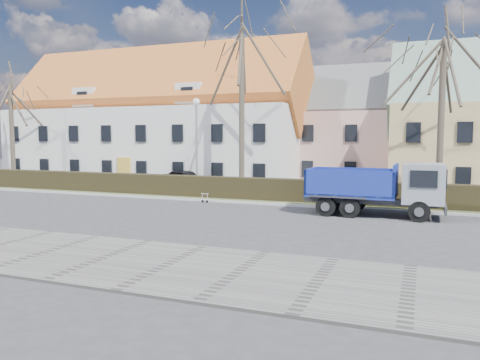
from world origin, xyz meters
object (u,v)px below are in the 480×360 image
at_px(dump_truck, 370,188).
at_px(streetlight, 197,147).
at_px(cart_frame, 202,197).
at_px(parked_car_a, 186,179).

bearing_deg(dump_truck, streetlight, 161.36).
height_order(dump_truck, cart_frame, dump_truck).
bearing_deg(parked_car_a, streetlight, -122.29).
xyz_separation_m(dump_truck, streetlight, (-11.32, 3.99, 1.85)).
bearing_deg(dump_truck, parked_car_a, 153.46).
bearing_deg(parked_car_a, cart_frame, -125.67).
distance_m(streetlight, parked_car_a, 4.74).
xyz_separation_m(cart_frame, parked_car_a, (-4.29, 6.07, 0.41)).
distance_m(dump_truck, parked_car_a, 15.60).
relative_size(dump_truck, cart_frame, 10.01).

